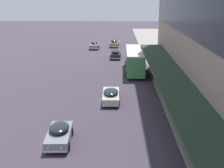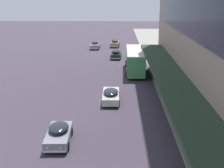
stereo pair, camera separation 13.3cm
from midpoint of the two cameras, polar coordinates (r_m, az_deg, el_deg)
The scene contains 7 objects.
transit_bus_kerbside_front at distance 46.37m, azimuth 4.30°, elevation 4.50°, with size 2.85×10.39×3.33m.
sedan_trailing_near at distance 56.56m, azimuth 0.80°, elevation 5.52°, with size 1.94×4.69×1.56m.
sedan_trailing_mid at distance 25.20m, azimuth -9.57°, elevation -8.95°, with size 2.05×4.48×1.47m.
sedan_lead_mid at distance 66.70m, azimuth -3.07°, elevation 7.15°, with size 2.01×4.89×1.52m.
sedan_oncoming_front at distance 33.85m, azimuth -0.10°, elevation -2.06°, with size 1.94×4.92×1.41m.
sedan_far_back at distance 69.05m, azimuth 0.60°, elevation 7.52°, with size 2.06×4.88×1.62m.
fire_hydrant at distance 32.57m, azimuth 10.60°, elevation -3.51°, with size 0.20×0.40×0.70m.
Camera 2 is at (1.37, -12.30, 11.40)m, focal length 50.00 mm.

